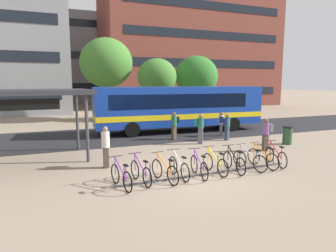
# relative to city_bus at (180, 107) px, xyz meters

# --- Properties ---
(ground) EXTENTS (200.00, 200.00, 0.00)m
(ground) POSITION_rel_city_bus_xyz_m (-3.79, -9.26, -1.78)
(ground) COLOR gray
(bus_lane_asphalt) EXTENTS (80.00, 7.20, 0.01)m
(bus_lane_asphalt) POSITION_rel_city_bus_xyz_m (-3.79, 0.00, -1.77)
(bus_lane_asphalt) COLOR #232326
(bus_lane_asphalt) RESTS_ON ground
(city_bus) EXTENTS (12.13, 3.16, 3.20)m
(city_bus) POSITION_rel_city_bus_xyz_m (0.00, 0.00, 0.00)
(city_bus) COLOR #14389E
(city_bus) RESTS_ON ground
(bike_rack) EXTENTS (7.45, 0.28, 0.70)m
(bike_rack) POSITION_rel_city_bus_xyz_m (-3.13, -9.58, -1.68)
(bike_rack) COLOR #47474C
(bike_rack) RESTS_ON ground
(parked_bicycle_purple_0) EXTENTS (0.54, 1.70, 0.99)m
(parked_bicycle_purple_0) POSITION_rel_city_bus_xyz_m (-6.52, -9.77, -1.39)
(parked_bicycle_purple_0) COLOR black
(parked_bicycle_purple_0) RESTS_ON ground
(parked_bicycle_purple_1) EXTENTS (0.52, 1.71, 0.99)m
(parked_bicycle_purple_1) POSITION_rel_city_bus_xyz_m (-5.77, -9.56, -1.39)
(parked_bicycle_purple_1) COLOR black
(parked_bicycle_purple_1) RESTS_ON ground
(parked_bicycle_orange_2) EXTENTS (0.58, 1.69, 0.99)m
(parked_bicycle_orange_2) POSITION_rel_city_bus_xyz_m (-4.94, -9.71, -1.39)
(parked_bicycle_orange_2) COLOR black
(parked_bicycle_orange_2) RESTS_ON ground
(parked_bicycle_silver_3) EXTENTS (0.52, 1.72, 0.99)m
(parked_bicycle_silver_3) POSITION_rel_city_bus_xyz_m (-4.30, -9.54, -1.39)
(parked_bicycle_silver_3) COLOR black
(parked_bicycle_silver_3) RESTS_ON ground
(parked_bicycle_purple_4) EXTENTS (0.52, 1.72, 0.99)m
(parked_bicycle_purple_4) POSITION_rel_city_bus_xyz_m (-3.54, -9.68, -1.39)
(parked_bicycle_purple_4) COLOR black
(parked_bicycle_purple_4) RESTS_ON ground
(parked_bicycle_yellow_5) EXTENTS (0.52, 1.72, 0.99)m
(parked_bicycle_yellow_5) POSITION_rel_city_bus_xyz_m (-2.79, -9.58, -1.39)
(parked_bicycle_yellow_5) COLOR black
(parked_bicycle_yellow_5) RESTS_ON ground
(parked_bicycle_black_6) EXTENTS (0.52, 1.72, 0.99)m
(parked_bicycle_black_6) POSITION_rel_city_bus_xyz_m (-1.97, -9.64, -1.39)
(parked_bicycle_black_6) COLOR black
(parked_bicycle_black_6) RESTS_ON ground
(parked_bicycle_silver_7) EXTENTS (0.62, 1.68, 0.99)m
(parked_bicycle_silver_7) POSITION_rel_city_bus_xyz_m (-1.20, -9.63, -1.39)
(parked_bicycle_silver_7) COLOR black
(parked_bicycle_silver_7) RESTS_ON ground
(parked_bicycle_orange_8) EXTENTS (0.52, 1.71, 0.99)m
(parked_bicycle_orange_8) POSITION_rel_city_bus_xyz_m (-0.50, -9.57, -1.39)
(parked_bicycle_orange_8) COLOR black
(parked_bicycle_orange_8) RESTS_ON ground
(parked_bicycle_red_9) EXTENTS (0.54, 1.70, 0.99)m
(parked_bicycle_red_9) POSITION_rel_city_bus_xyz_m (0.24, -9.51, -1.39)
(parked_bicycle_red_9) COLOR black
(parked_bicycle_red_9) RESTS_ON ground
(transit_shelter) EXTENTS (7.09, 4.01, 3.19)m
(transit_shelter) POSITION_rel_city_bus_xyz_m (-10.29, -4.93, 1.23)
(transit_shelter) COLOR #38383D
(transit_shelter) RESTS_ON ground
(commuter_navy_pack_0) EXTENTS (0.53, 0.61, 1.59)m
(commuter_navy_pack_0) POSITION_rel_city_bus_xyz_m (1.73, -2.72, -0.86)
(commuter_navy_pack_0) COLOR #565660
(commuter_navy_pack_0) RESTS_ON ground
(commuter_teal_pack_1) EXTENTS (0.60, 0.55, 1.74)m
(commuter_teal_pack_1) POSITION_rel_city_bus_xyz_m (-0.73, -4.41, -0.77)
(commuter_teal_pack_1) COLOR #565660
(commuter_teal_pack_1) RESTS_ON ground
(commuter_navy_pack_2) EXTENTS (0.60, 0.54, 1.63)m
(commuter_navy_pack_2) POSITION_rel_city_bus_xyz_m (1.28, -4.08, -0.84)
(commuter_navy_pack_2) COLOR #2D3851
(commuter_navy_pack_2) RESTS_ON ground
(commuter_grey_pack_3) EXTENTS (0.54, 0.36, 1.68)m
(commuter_grey_pack_3) POSITION_rel_city_bus_xyz_m (1.61, -7.22, -0.81)
(commuter_grey_pack_3) COLOR #47382D
(commuter_grey_pack_3) RESTS_ON ground
(commuter_navy_pack_4) EXTENTS (0.34, 0.52, 1.74)m
(commuter_navy_pack_4) POSITION_rel_city_bus_xyz_m (-6.59, -7.19, -0.77)
(commuter_navy_pack_4) COLOR #47382D
(commuter_navy_pack_4) RESTS_ON ground
(commuter_black_pack_5) EXTENTS (0.60, 0.48, 1.72)m
(commuter_black_pack_5) POSITION_rel_city_bus_xyz_m (-1.60, -2.67, -0.79)
(commuter_black_pack_5) COLOR #47382D
(commuter_black_pack_5) RESTS_ON ground
(trash_bin) EXTENTS (0.55, 0.55, 1.03)m
(trash_bin) POSITION_rel_city_bus_xyz_m (3.88, -6.34, -1.26)
(trash_bin) COLOR #284C2D
(trash_bin) RESTS_ON ground
(street_tree_0) EXTENTS (4.43, 4.43, 6.23)m
(street_tree_0) POSITION_rel_city_bus_xyz_m (5.48, 8.32, 2.36)
(street_tree_0) COLOR brown
(street_tree_0) RESTS_ON ground
(street_tree_2) EXTENTS (4.88, 4.88, 7.62)m
(street_tree_2) POSITION_rel_city_bus_xyz_m (-3.63, 8.96, 3.54)
(street_tree_2) COLOR brown
(street_tree_2) RESTS_ON ground
(street_tree_3) EXTENTS (3.67, 3.67, 5.74)m
(street_tree_3) POSITION_rel_city_bus_xyz_m (0.78, 7.21, 2.26)
(street_tree_3) COLOR brown
(street_tree_3) RESTS_ON ground
(building_right_wing) EXTENTS (26.40, 10.66, 19.05)m
(building_right_wing) POSITION_rel_city_bus_xyz_m (11.56, 22.31, 7.75)
(building_right_wing) COLOR brown
(building_right_wing) RESTS_ON ground
(building_centre_block) EXTENTS (14.31, 11.55, 14.26)m
(building_centre_block) POSITION_rel_city_bus_xyz_m (-2.60, 33.92, 5.36)
(building_centre_block) COLOR gray
(building_centre_block) RESTS_ON ground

